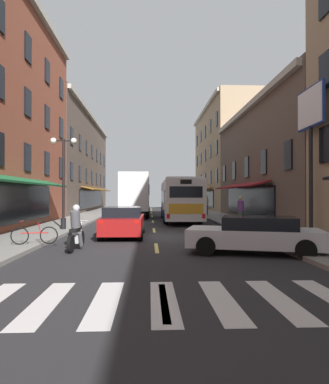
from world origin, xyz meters
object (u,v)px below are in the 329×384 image
object	(u,v)px
motorcycle_rider	(76,231)
pedestrian_mid	(206,205)
sedan_mid	(255,234)
sedan_far	(140,206)
transit_bus	(179,199)
box_truck	(136,195)
bicycle_near	(35,235)
street_lamp_twin	(63,178)
billboard_sign	(311,125)
pedestrian_near	(241,210)
sedan_near	(123,221)

from	to	relation	value
motorcycle_rider	pedestrian_mid	world-z (taller)	pedestrian_mid
sedan_mid	sedan_far	bearing A→B (deg)	99.22
transit_bus	box_truck	distance (m)	5.40
bicycle_near	street_lamp_twin	xyz separation A→B (m)	(-0.36, 5.82, 2.42)
sedan_mid	sedan_far	size ratio (longest dim) A/B	1.02
billboard_sign	pedestrian_mid	xyz separation A→B (m)	(-1.96, 16.68, -4.11)
transit_bus	pedestrian_mid	distance (m)	6.03
pedestrian_near	street_lamp_twin	bearing A→B (deg)	16.53
bicycle_near	street_lamp_twin	world-z (taller)	street_lamp_twin
bicycle_near	box_truck	bearing A→B (deg)	79.93
sedan_near	motorcycle_rider	distance (m)	4.21
sedan_near	sedan_mid	bearing A→B (deg)	-45.66
transit_bus	street_lamp_twin	size ratio (longest dim) A/B	2.25
motorcycle_rider	street_lamp_twin	size ratio (longest dim) A/B	0.41
sedan_far	pedestrian_mid	bearing A→B (deg)	-53.08
bicycle_near	transit_bus	bearing A→B (deg)	63.69
box_truck	bicycle_near	xyz separation A→B (m)	(-3.12, -17.56, -1.50)
sedan_far	bicycle_near	world-z (taller)	sedan_far
billboard_sign	pedestrian_mid	distance (m)	17.29
sedan_mid	motorcycle_rider	xyz separation A→B (m)	(-6.29, 1.02, 0.05)
billboard_sign	bicycle_near	size ratio (longest dim) A/B	3.98
sedan_far	bicycle_near	xyz separation A→B (m)	(-3.28, -27.25, -0.18)
transit_bus	sedan_near	bearing A→B (deg)	-109.53
bicycle_near	pedestrian_mid	world-z (taller)	pedestrian_mid
sedan_near	box_truck	bearing A→B (deg)	89.91
bicycle_near	billboard_sign	bearing A→B (deg)	9.88
pedestrian_near	street_lamp_twin	size ratio (longest dim) A/B	0.36
sedan_near	street_lamp_twin	world-z (taller)	street_lamp_twin
bicycle_near	pedestrian_mid	bearing A→B (deg)	62.59
billboard_sign	motorcycle_rider	distance (m)	11.25
billboard_sign	sedan_near	bearing A→B (deg)	170.87
pedestrian_mid	box_truck	bearing A→B (deg)	-35.43
billboard_sign	transit_bus	xyz separation A→B (m)	(-4.98, 11.49, -3.53)
sedan_mid	box_truck	bearing A→B (deg)	104.21
billboard_sign	transit_bus	distance (m)	13.01
pedestrian_mid	street_lamp_twin	distance (m)	16.46
sedan_mid	bicycle_near	distance (m)	8.12
pedestrian_near	sedan_near	bearing A→B (deg)	38.10
sedan_far	sedan_near	bearing A→B (deg)	-90.45
box_truck	pedestrian_near	xyz separation A→B (m)	(6.62, -10.69, -0.91)
sedan_near	pedestrian_mid	bearing A→B (deg)	66.66
sedan_near	sedan_far	bearing A→B (deg)	89.55
billboard_sign	pedestrian_mid	bearing A→B (deg)	96.71
sedan_far	motorcycle_rider	world-z (taller)	motorcycle_rider
sedan_near	motorcycle_rider	size ratio (longest dim) A/B	2.19
sedan_mid	pedestrian_near	distance (m)	8.63
sedan_near	pedestrian_near	size ratio (longest dim) A/B	2.54
pedestrian_mid	bicycle_near	bearing A→B (deg)	17.26
sedan_near	sedan_far	xyz separation A→B (m)	(0.19, 23.84, -0.06)
sedan_near	bicycle_near	bearing A→B (deg)	-132.28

